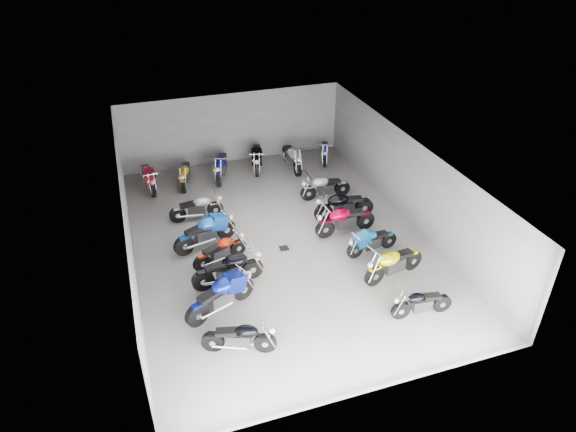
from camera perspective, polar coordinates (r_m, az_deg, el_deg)
name	(u,v)px	position (r m, az deg, el deg)	size (l,w,h in m)	color
ground	(280,241)	(18.31, -0.93, -2.76)	(14.00, 14.00, 0.00)	gray
wall_back	(232,128)	(23.57, -6.21, 9.70)	(10.00, 0.10, 3.20)	gray
wall_left	(128,227)	(16.88, -17.38, -1.19)	(0.10, 14.00, 3.20)	gray
wall_right	(409,180)	(19.36, 13.31, 3.89)	(0.10, 14.00, 3.20)	gray
ceiling	(279,159)	(16.70, -1.02, 6.39)	(10.00, 14.00, 0.04)	black
drain_grate	(284,248)	(17.92, -0.44, -3.60)	(0.32, 0.32, 0.01)	black
motorcycle_left_a	(240,337)	(14.01, -5.39, -13.29)	(1.94, 0.83, 0.89)	black
motorcycle_left_b	(221,295)	(15.19, -7.43, -8.73)	(2.24, 1.15, 1.06)	black
motorcycle_left_c	(229,269)	(16.16, -6.61, -5.90)	(2.32, 0.49, 1.02)	black
motorcycle_left_d	(221,251)	(17.12, -7.49, -3.85)	(1.93, 0.81, 0.88)	black
motorcycle_left_e	(206,232)	(17.96, -9.11, -1.77)	(2.31, 0.94, 1.05)	black
motorcycle_left_f	(197,208)	(19.58, -10.08, 0.90)	(2.05, 0.41, 0.90)	black
motorcycle_right_a	(421,303)	(15.49, 14.58, -9.32)	(1.88, 0.41, 0.82)	black
motorcycle_right_b	(393,263)	(16.66, 11.64, -5.15)	(2.26, 0.69, 1.00)	black
motorcycle_right_c	(372,241)	(17.69, 9.27, -2.77)	(1.96, 0.46, 0.86)	black
motorcycle_right_d	(345,220)	(18.54, 6.33, -0.43)	(2.33, 0.48, 1.03)	black
motorcycle_right_e	(343,205)	(19.41, 6.17, 1.18)	(2.35, 0.49, 1.03)	black
motorcycle_right_f	(325,187)	(20.76, 4.12, 3.26)	(2.10, 0.42, 0.92)	black
motorcycle_back_a	(148,177)	(22.15, -15.24, 4.20)	(0.50, 2.27, 1.00)	black
motorcycle_back_b	(185,174)	(22.15, -11.35, 4.62)	(0.67, 2.07, 0.92)	black
motorcycle_back_c	(221,166)	(22.45, -7.43, 5.55)	(0.94, 2.28, 1.04)	black
motorcycle_back_d	(257,157)	(23.12, -3.47, 6.58)	(0.80, 2.32, 1.04)	black
motorcycle_back_e	(292,157)	(23.08, 0.44, 6.60)	(0.47, 2.37, 1.04)	black
motorcycle_back_f	(325,151)	(23.91, 4.12, 7.20)	(0.88, 1.87, 0.87)	black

